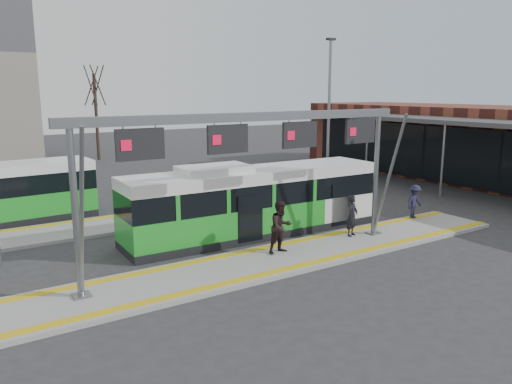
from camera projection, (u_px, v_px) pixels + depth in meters
ground at (270, 263)px, 17.88m from camera, size 120.00×120.00×0.00m
platform_main at (270, 261)px, 17.86m from camera, size 22.00×3.00×0.15m
platform_second at (95, 227)px, 22.31m from camera, size 20.00×3.00×0.15m
tactile_main at (270, 259)px, 17.85m from camera, size 22.00×2.65×0.02m
tactile_second at (88, 220)px, 23.24m from camera, size 20.00×0.35×0.02m
gantry at (258, 143)px, 17.04m from camera, size 13.00×1.68×5.20m
station_building at (512, 146)px, 32.29m from camera, size 11.50×32.00×5.00m
hero_bus at (254, 202)px, 21.15m from camera, size 11.44×2.73×3.13m
passenger_a at (352, 216)px, 20.56m from camera, size 0.73×0.61×1.71m
passenger_b at (281, 227)px, 18.38m from camera, size 1.01×0.81×1.96m
passenger_c at (414, 202)px, 23.39m from camera, size 1.12×0.77×1.60m
tree_mid at (94, 86)px, 43.11m from camera, size 1.40×1.40×8.49m
lamp_east at (329, 117)px, 27.27m from camera, size 0.50×0.25×8.80m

